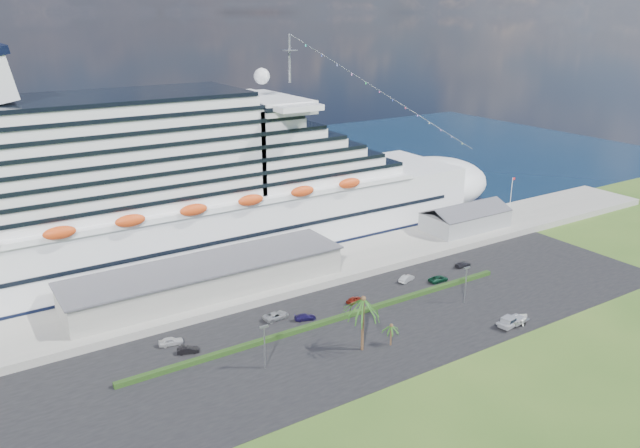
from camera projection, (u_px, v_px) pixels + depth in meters
ground at (418, 345)px, 116.70m from camera, size 420.00×420.00×0.00m
asphalt_lot at (382, 321)px, 125.45m from camera, size 140.00×38.00×0.12m
wharf at (306, 270)px, 148.31m from camera, size 240.00×20.00×1.80m
water at (174, 188)px, 220.37m from camera, size 420.00×160.00×0.02m
cruise_ship at (179, 196)px, 151.38m from camera, size 191.00×38.00×54.00m
terminal_building at (207, 277)px, 134.23m from camera, size 61.00×15.00×6.30m
port_shed at (465, 219)px, 173.72m from camera, size 24.00×12.31×7.37m
flagpole at (511, 196)px, 181.69m from camera, size 1.08×0.16×12.00m
hedge at (335, 319)px, 125.19m from camera, size 88.00×1.10×0.90m
lamp_post_left at (264, 342)px, 107.07m from camera, size 1.60×0.35×8.27m
lamp_post_right at (466, 280)px, 131.57m from camera, size 1.60×0.35×8.27m
palm_tall at (363, 305)px, 111.82m from camera, size 8.82×8.82×11.13m
palm_short at (391, 328)px, 115.21m from camera, size 3.53×3.53×4.56m
parked_car_0 at (171, 341)px, 116.11m from camera, size 4.81×2.71×1.54m
parked_car_1 at (188, 350)px, 113.36m from camera, size 4.21×2.59×1.31m
parked_car_2 at (276, 316)px, 125.99m from camera, size 5.59×2.88×1.51m
parked_car_3 at (305, 317)px, 125.65m from camera, size 4.69×2.97×1.27m
parked_car_4 at (354, 300)px, 133.21m from camera, size 4.12×2.50×1.31m
parked_car_5 at (407, 278)px, 143.59m from camera, size 4.85×2.93×1.51m
parked_car_6 at (438, 279)px, 143.51m from camera, size 4.96×2.39×1.36m
parked_car_7 at (463, 264)px, 151.85m from camera, size 4.38×1.81×1.27m
pickup_truck at (511, 321)px, 122.83m from camera, size 6.41×3.22×2.15m
boat_trailer at (520, 319)px, 123.76m from camera, size 6.39×4.71×1.77m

